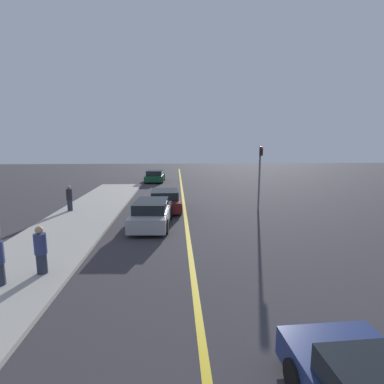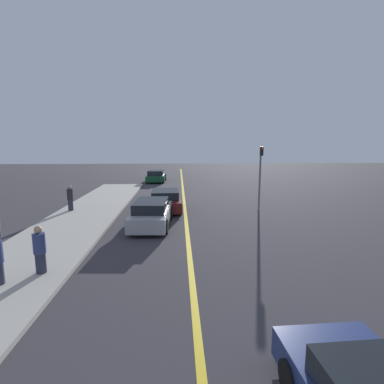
% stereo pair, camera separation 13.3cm
% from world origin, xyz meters
% --- Properties ---
extents(road_center_line, '(0.20, 60.00, 0.01)m').
position_xyz_m(road_center_line, '(0.00, 18.00, 0.00)').
color(road_center_line, gold).
rests_on(road_center_line, ground_plane).
extents(sidewalk_left, '(3.91, 30.01, 0.15)m').
position_xyz_m(sidewalk_left, '(-5.95, 15.01, 0.07)').
color(sidewalk_left, '#ADA89E').
rests_on(sidewalk_left, ground_plane).
extents(car_ahead_center, '(2.13, 4.61, 1.39)m').
position_xyz_m(car_ahead_center, '(-1.82, 15.22, 0.68)').
color(car_ahead_center, '#9E9EA3').
rests_on(car_ahead_center, ground_plane).
extents(car_far_distant, '(2.16, 4.05, 1.33)m').
position_xyz_m(car_far_distant, '(-1.26, 18.84, 0.64)').
color(car_far_distant, maroon).
rests_on(car_far_distant, ground_plane).
extents(car_parked_left_lot, '(2.11, 4.16, 1.28)m').
position_xyz_m(car_parked_left_lot, '(-2.84, 32.77, 0.62)').
color(car_parked_left_lot, '#144728').
rests_on(car_parked_left_lot, ground_plane).
extents(pedestrian_mid_group, '(0.39, 0.39, 1.58)m').
position_xyz_m(pedestrian_mid_group, '(-4.92, 9.38, 0.93)').
color(pedestrian_mid_group, '#282D3D').
rests_on(pedestrian_mid_group, sidewalk_left).
extents(pedestrian_far_standing, '(0.36, 0.36, 1.59)m').
position_xyz_m(pedestrian_far_standing, '(-7.12, 18.44, 0.93)').
color(pedestrian_far_standing, '#282D3D').
rests_on(pedestrian_far_standing, sidewalk_left).
extents(traffic_light, '(0.18, 0.40, 4.07)m').
position_xyz_m(traffic_light, '(4.73, 18.39, 2.50)').
color(traffic_light, slate).
rests_on(traffic_light, ground_plane).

